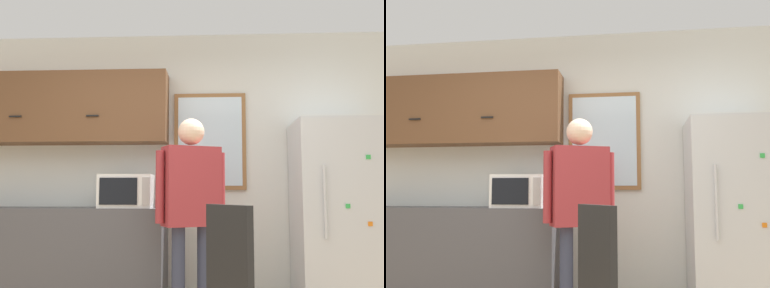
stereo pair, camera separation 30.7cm
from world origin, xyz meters
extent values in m
cube|color=silver|center=(0.00, 2.11, 1.35)|extent=(6.00, 0.06, 2.70)
cube|color=#4C4C51|center=(-1.12, 1.80, 0.46)|extent=(2.15, 0.55, 0.93)
cube|color=brown|center=(-1.12, 1.92, 1.90)|extent=(2.15, 0.31, 0.70)
cube|color=black|center=(-1.50, 1.75, 1.80)|extent=(0.12, 0.01, 0.01)
cube|color=black|center=(-0.75, 1.75, 1.80)|extent=(0.12, 0.01, 0.01)
cube|color=white|center=(-0.39, 1.75, 1.08)|extent=(0.48, 0.39, 0.30)
cube|color=black|center=(-0.44, 1.55, 1.08)|extent=(0.34, 0.01, 0.24)
cube|color=#B2B2B2|center=(-0.19, 1.55, 1.08)|extent=(0.07, 0.01, 0.24)
cylinder|color=#33384C|center=(0.12, 1.32, 0.40)|extent=(0.11, 0.11, 0.79)
cylinder|color=#33384C|center=(0.32, 1.41, 0.40)|extent=(0.11, 0.11, 0.79)
cube|color=maroon|center=(0.22, 1.36, 1.12)|extent=(0.51, 0.39, 0.66)
sphere|color=beige|center=(0.22, 1.36, 1.58)|extent=(0.22, 0.22, 0.22)
cylinder|color=maroon|center=(-0.03, 1.25, 1.12)|extent=(0.07, 0.07, 0.59)
cylinder|color=maroon|center=(0.47, 1.47, 1.12)|extent=(0.07, 0.07, 0.59)
cube|color=silver|center=(1.53, 1.73, 0.86)|extent=(0.78, 0.68, 1.71)
cylinder|color=silver|center=(1.32, 1.37, 0.99)|extent=(0.02, 0.02, 0.60)
cube|color=orange|center=(1.68, 1.38, 0.82)|extent=(0.04, 0.01, 0.04)
cube|color=green|center=(1.50, 1.38, 0.96)|extent=(0.04, 0.01, 0.04)
cube|color=green|center=(1.69, 1.38, 1.36)|extent=(0.04, 0.01, 0.04)
cube|color=black|center=(0.48, 0.10, 0.72)|extent=(0.24, 0.36, 0.56)
cube|color=olive|center=(0.37, 2.07, 1.58)|extent=(0.72, 0.04, 0.97)
cube|color=silver|center=(0.37, 2.05, 1.58)|extent=(0.64, 0.01, 0.89)
camera|label=1|loc=(0.41, -2.21, 1.06)|focal=40.00mm
camera|label=2|loc=(0.72, -2.18, 1.06)|focal=40.00mm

